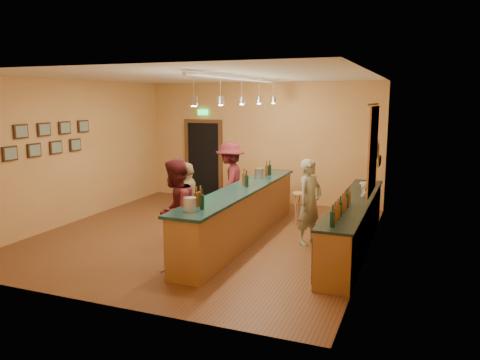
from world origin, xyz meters
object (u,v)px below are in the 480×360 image
at_px(customer_a, 175,212).
at_px(customer_b, 188,204).
at_px(tasting_bar, 242,210).
at_px(customer_c, 230,181).
at_px(bartender, 310,202).
at_px(back_counter, 354,224).
at_px(bar_stool, 300,199).

bearing_deg(customer_a, customer_b, -166.33).
relative_size(tasting_bar, customer_b, 3.20).
distance_m(customer_a, customer_c, 3.04).
height_order(bartender, customer_a, customer_a).
height_order(back_counter, tasting_bar, tasting_bar).
bearing_deg(customer_b, customer_a, -3.57).
bearing_deg(bar_stool, bartender, -68.68).
bearing_deg(bartender, customer_b, 136.66).
bearing_deg(tasting_bar, back_counter, 4.79).
height_order(customer_b, customer_c, customer_c).
bearing_deg(tasting_bar, customer_a, -108.15).
height_order(tasting_bar, customer_a, customer_a).
relative_size(bartender, bar_stool, 2.32).
distance_m(back_counter, customer_c, 3.22).
distance_m(bartender, bar_stool, 1.46).
xyz_separation_m(customer_a, customer_b, (-0.30, 1.01, -0.10)).
xyz_separation_m(tasting_bar, bar_stool, (0.79, 1.56, -0.04)).
xyz_separation_m(customer_c, bar_stool, (1.60, 0.21, -0.33)).
xyz_separation_m(tasting_bar, customer_c, (-0.81, 1.35, 0.30)).
distance_m(tasting_bar, bar_stool, 1.75).
height_order(tasting_bar, bar_stool, tasting_bar).
bearing_deg(customer_a, bar_stool, 154.95).
xyz_separation_m(customer_b, customer_c, (0.03, 2.01, 0.11)).
bearing_deg(back_counter, bartender, 176.90).
relative_size(customer_a, customer_c, 1.00).
xyz_separation_m(customer_a, bar_stool, (1.34, 3.24, -0.33)).
bearing_deg(bar_stool, back_counter, -45.20).
distance_m(customer_b, bar_stool, 2.77).
xyz_separation_m(back_counter, tasting_bar, (-2.16, -0.18, 0.12)).
bearing_deg(back_counter, tasting_bar, -175.21).
distance_m(back_counter, customer_a, 3.31).
bearing_deg(bartender, customer_a, 159.89).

